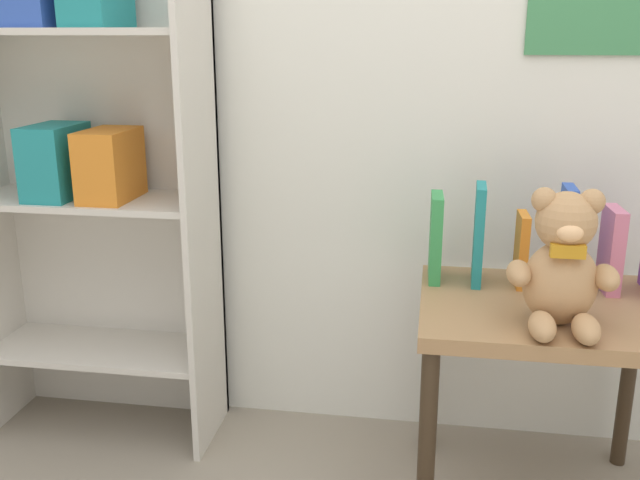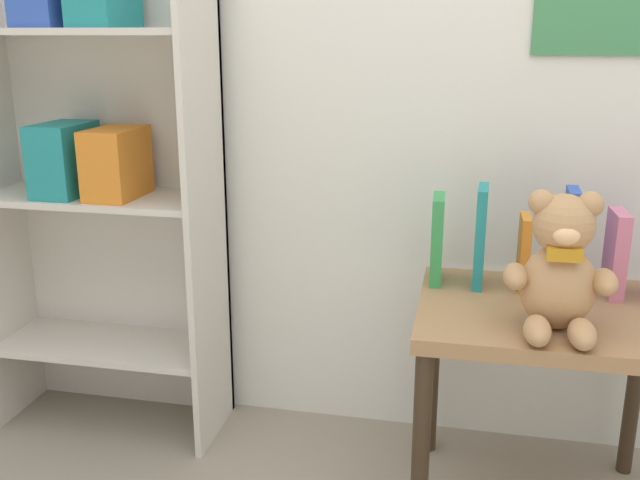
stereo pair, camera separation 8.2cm
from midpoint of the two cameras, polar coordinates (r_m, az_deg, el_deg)
The scene contains 8 objects.
bookshelf_side at distance 2.13m, azimuth -18.90°, elevation 6.14°, with size 0.68×0.29×1.42m.
display_table at distance 1.79m, azimuth 16.24°, elevation -7.36°, with size 0.59×0.50×0.54m.
teddy_bear at distance 1.60m, azimuth 17.47°, elevation -1.94°, with size 0.23×0.21×0.30m.
book_standing_green at distance 1.85m, azimuth 7.99°, elevation 0.20°, with size 0.03×0.13×0.22m, color #33934C.
book_standing_teal at distance 1.83m, azimuth 11.34°, elevation 0.43°, with size 0.02×0.12×0.25m, color teal.
book_standing_orange at distance 1.85m, azimuth 14.59°, elevation -0.77°, with size 0.02×0.10×0.19m, color orange.
book_standing_blue at distance 1.86m, azimuth 17.89°, elevation 0.23°, with size 0.03×0.11×0.26m, color #2D51B7.
book_standing_pink at distance 1.87m, azimuth 21.13°, elevation -0.74°, with size 0.03×0.12×0.21m, color #D17093.
Camera 1 is at (-0.05, -0.72, 1.16)m, focal length 40.00 mm.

